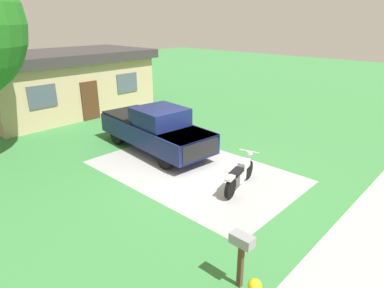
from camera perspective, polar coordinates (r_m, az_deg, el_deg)
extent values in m
plane|color=#3A8141|center=(12.20, 0.19, -4.68)|extent=(80.00, 80.00, 0.00)
cube|color=#A2A2A2|center=(12.20, 0.19, -4.66)|extent=(4.67, 7.44, 0.01)
cube|color=#AAAAA6|center=(9.75, 27.99, -14.49)|extent=(36.00, 1.80, 0.01)
cylinder|color=black|center=(11.70, 9.59, -4.37)|extent=(0.67, 0.27, 0.66)
cylinder|color=black|center=(10.40, 6.58, -7.56)|extent=(0.67, 0.27, 0.66)
cube|color=silver|center=(10.98, 8.15, -5.51)|extent=(0.61, 0.38, 0.32)
cube|color=silver|center=(11.15, 8.90, -3.42)|extent=(0.57, 0.37, 0.24)
cube|color=black|center=(10.61, 7.63, -4.78)|extent=(0.65, 0.41, 0.12)
cube|color=silver|center=(10.23, 6.67, -5.74)|extent=(0.51, 0.31, 0.08)
cylinder|color=silver|center=(11.55, 9.70, -2.71)|extent=(0.34, 0.14, 0.77)
cylinder|color=silver|center=(11.43, 9.79, -1.24)|extent=(0.20, 0.69, 0.04)
sphere|color=silver|center=(11.59, 9.96, -1.68)|extent=(0.16, 0.16, 0.16)
cylinder|color=black|center=(13.27, 1.11, -0.56)|extent=(0.38, 0.86, 0.84)
cylinder|color=black|center=(12.30, -4.54, -2.39)|extent=(0.38, 0.86, 0.84)
cylinder|color=black|center=(15.88, -7.47, 2.88)|extent=(0.38, 0.86, 0.84)
cylinder|color=black|center=(15.08, -12.61, 1.57)|extent=(0.38, 0.86, 0.84)
cube|color=#141E51|center=(13.98, -6.37, 2.10)|extent=(2.53, 5.77, 0.80)
cube|color=#141E51|center=(12.49, -1.49, 1.39)|extent=(2.07, 2.07, 0.20)
cube|color=#141E51|center=(13.45, -5.50, 4.72)|extent=(1.97, 2.06, 0.70)
cube|color=#3F4C56|center=(12.87, -3.37, 3.57)|extent=(1.71, 0.32, 0.60)
cube|color=black|center=(15.15, -9.82, 4.37)|extent=(2.12, 2.57, 0.50)
cube|color=black|center=(11.95, 1.40, -1.08)|extent=(1.70, 0.26, 0.64)
sphere|color=yellow|center=(6.58, 10.72, -22.78)|extent=(0.26, 0.26, 0.26)
cube|color=#4C3823|center=(7.25, 8.32, -19.76)|extent=(0.10, 0.10, 1.10)
cube|color=gray|center=(6.88, 8.59, -15.95)|extent=(0.26, 0.48, 0.22)
cube|color=tan|center=(21.13, -20.76, 9.21)|extent=(9.00, 5.00, 3.00)
cube|color=#383333|center=(20.89, -21.38, 13.90)|extent=(9.60, 5.60, 0.50)
cube|color=#4C2D19|center=(19.03, -17.07, 7.10)|extent=(1.00, 0.08, 2.10)
cube|color=#4C5966|center=(17.81, -24.28, 7.44)|extent=(1.40, 0.06, 1.10)
cube|color=#4C5966|center=(20.24, -11.07, 10.27)|extent=(1.40, 0.06, 1.10)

